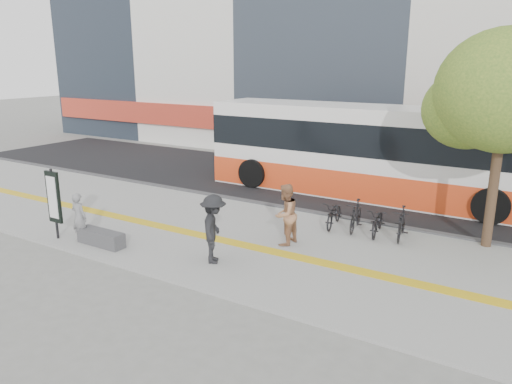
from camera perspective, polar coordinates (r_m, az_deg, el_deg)
The scene contains 13 objects.
ground at distance 14.47m, azimuth -7.06°, elevation -6.91°, with size 120.00×120.00×0.00m, color slate.
sidewalk at distance 15.58m, azimuth -3.64°, elevation -5.04°, with size 40.00×7.00×0.08m, color slate.
tactile_strip at distance 15.18m, azimuth -4.72°, elevation -5.43°, with size 40.00×0.45×0.01m, color gold.
street at distance 21.87m, azimuth 7.67°, elevation 0.75°, with size 40.00×8.00×0.06m, color black.
curb at distance 18.39m, azimuth 2.61°, elevation -1.75°, with size 40.00×0.25×0.14m, color #3D3D40.
bench at distance 15.27m, azimuth -17.64°, elevation -5.12°, with size 1.60×0.45×0.45m, color #3D3D40.
signboard at distance 15.99m, azimuth -22.56°, elevation -0.67°, with size 0.55×0.10×2.20m.
street_tree at distance 15.35m, azimuth 27.07°, elevation 10.19°, with size 4.40×3.80×6.31m.
bus at distance 20.25m, azimuth 13.21°, elevation 4.33°, with size 13.50×3.20×3.59m.
bicycle_row at distance 15.95m, azimuth 12.70°, elevation -2.99°, with size 2.97×1.75×0.98m.
seated_woman at distance 15.65m, azimuth -19.96°, elevation -2.79°, with size 0.55×0.36×1.50m, color black.
pedestrian_tan at distance 14.43m, azimuth 3.43°, elevation -2.65°, with size 0.90×0.70×1.85m, color #A16E4B.
pedestrian_dark at distance 13.18m, azimuth -4.97°, elevation -4.32°, with size 1.22×0.70×1.89m, color black.
Camera 1 is at (8.43, -10.45, 5.39)m, focal length 34.26 mm.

